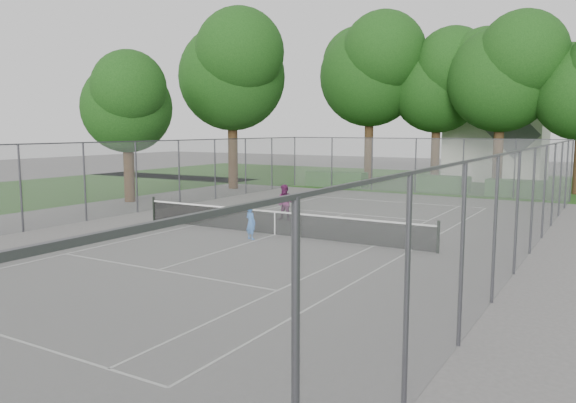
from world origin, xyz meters
The scene contains 16 objects.
ground centered at (0.00, 0.00, 0.00)m, with size 120.00×120.00×0.00m, color #5F5C5A.
grass_far centered at (0.00, 26.00, 0.00)m, with size 60.00×20.00×0.00m, color #1F4714.
court_markings centered at (0.00, 0.00, 0.01)m, with size 11.03×23.83×0.01m.
tennis_net centered at (0.00, 0.00, 0.51)m, with size 12.87×0.10×1.10m.
perimeter_fence centered at (0.00, 0.00, 1.81)m, with size 18.08×34.08×3.52m.
tree_far_left centered at (-5.64, 22.86, 8.77)m, with size 8.88×8.11×12.76m.
tree_far_midleft centered at (-0.69, 23.94, 7.81)m, with size 7.90×7.22×11.36m.
tree_far_midright centered at (4.27, 21.55, 7.94)m, with size 8.04×7.34×11.56m.
tree_side_back centered at (-11.59, 13.05, 8.18)m, with size 8.27×7.55×11.89m.
tree_side_front centered at (-12.40, 4.29, 5.69)m, with size 5.77×5.27×8.29m.
hedge_left centered at (-6.00, 17.77, 0.54)m, with size 4.31×1.29×1.08m, color #1F4D18.
hedge_mid centered at (1.44, 18.45, 0.53)m, with size 3.37×0.96×1.06m, color #1F4D18.
hedge_right centered at (5.91, 18.19, 0.50)m, with size 3.36×1.23×1.01m, color #1F4D18.
house centered at (2.64, 29.14, 3.65)m, with size 7.28×5.64×9.07m.
girl_player centered at (-0.30, -1.20, 0.63)m, with size 0.46×0.30×1.27m, color #3877D4.
woman_player centered at (-1.45, 3.17, 0.81)m, with size 0.79×0.61×1.62m, color #652151.
Camera 1 is at (11.47, -18.17, 4.09)m, focal length 35.00 mm.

